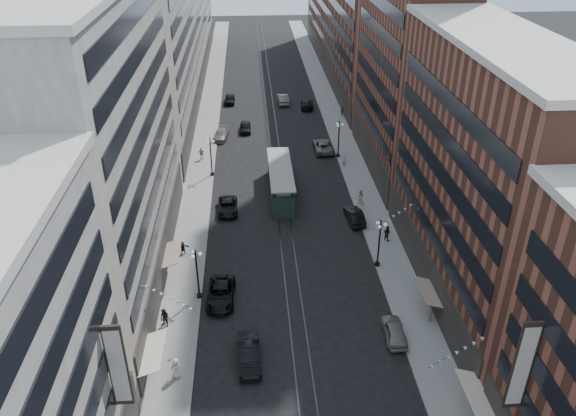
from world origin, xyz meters
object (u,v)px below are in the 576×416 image
object	(u,v)px
car_10	(355,216)
pedestrian_7	(387,233)
lamppost_se_mid	(339,138)
car_2	(221,294)
lamppost_se_far	(379,242)
car_13	(245,127)
car_9	(230,99)
pedestrian_9	(342,111)
car_12	(307,104)
pedestrian_8	(344,160)
car_7	(228,207)
car_14	(283,99)
lamppost_sw_mid	(211,155)
pedestrian_4	(431,314)
car_5	(249,354)
pedestrian_5	(183,248)
lamppost_sw_far	(197,272)
pedestrian_2	(165,318)
car_11	(323,146)
car_4	(394,331)
pedestrian_extra_0	(360,197)
car_8	(221,134)
pedestrian_6	(202,154)
pedestrian_1	(176,368)
streetcar	(281,182)

from	to	relation	value
car_10	pedestrian_7	world-z (taller)	pedestrian_7
lamppost_se_mid	car_2	size ratio (longest dim) A/B	0.98
lamppost_se_far	car_13	distance (m)	41.64
car_9	pedestrian_9	bearing A→B (deg)	-21.98
car_12	pedestrian_8	world-z (taller)	pedestrian_8
car_2	pedestrian_8	xyz separation A→B (m)	(16.68, 29.30, 0.21)
lamppost_se_far	pedestrian_9	xyz separation A→B (m)	(3.30, 45.07, -2.13)
car_7	car_14	bearing A→B (deg)	75.63
lamppost_sw_mid	pedestrian_4	xyz separation A→B (m)	(21.40, -31.98, -2.15)
car_5	pedestrian_5	distance (m)	17.92
lamppost_sw_far	pedestrian_9	bearing A→B (deg)	66.15
lamppost_sw_far	pedestrian_2	distance (m)	5.29
car_2	car_13	distance (m)	43.85
pedestrian_8	car_11	bearing A→B (deg)	-67.77
car_11	pedestrian_5	distance (m)	32.75
car_2	car_4	distance (m)	16.71
car_4	pedestrian_5	xyz separation A→B (m)	(-19.84, 14.47, 0.15)
lamppost_sw_mid	car_11	distance (m)	18.23
car_4	car_9	size ratio (longest dim) A/B	0.99
car_5	car_7	world-z (taller)	car_5
car_4	car_13	bearing A→B (deg)	-73.70
lamppost_sw_mid	car_2	xyz separation A→B (m)	(2.13, -27.52, -2.31)
lamppost_se_far	pedestrian_extra_0	bearing A→B (deg)	87.30
car_7	pedestrian_7	world-z (taller)	pedestrian_7
car_8	pedestrian_5	xyz separation A→B (m)	(-3.04, -32.78, 0.20)
lamppost_se_far	pedestrian_6	bearing A→B (deg)	125.47
car_8	pedestrian_9	world-z (taller)	pedestrian_9
car_11	car_13	distance (m)	14.64
pedestrian_1	car_11	distance (m)	48.12
car_2	pedestrian_4	distance (m)	19.78
car_12	car_14	xyz separation A→B (m)	(-4.25, 2.79, 0.11)
car_13	pedestrian_9	xyz separation A→B (m)	(17.00, 5.82, 0.21)
pedestrian_2	pedestrian_8	xyz separation A→B (m)	(21.59, 32.82, -0.10)
car_13	car_10	bearing A→B (deg)	-66.19
car_11	pedestrian_9	size ratio (longest dim) A/B	3.63
lamppost_se_far	pedestrian_2	xyz separation A→B (m)	(-21.18, -8.04, -2.00)
car_9	car_14	xyz separation A→B (m)	(9.91, -0.91, 0.10)
lamppost_se_mid	streetcar	xyz separation A→B (m)	(-9.20, -10.93, -1.39)
car_8	car_11	bearing A→B (deg)	-12.79
car_8	car_7	bearing A→B (deg)	-78.29
streetcar	car_12	xyz separation A→B (m)	(6.80, 32.94, -0.95)
car_14	pedestrian_extra_0	world-z (taller)	pedestrian_extra_0
car_2	pedestrian_9	bearing A→B (deg)	70.80
lamppost_sw_far	car_4	distance (m)	19.02
lamppost_se_far	pedestrian_9	world-z (taller)	lamppost_se_far
lamppost_sw_far	pedestrian_2	size ratio (longest dim) A/B	2.92
pedestrian_5	car_13	bearing A→B (deg)	56.64
pedestrian_1	car_7	bearing A→B (deg)	-104.93
car_11	pedestrian_9	distance (m)	15.47
lamppost_se_far	pedestrian_7	bearing A→B (deg)	66.54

